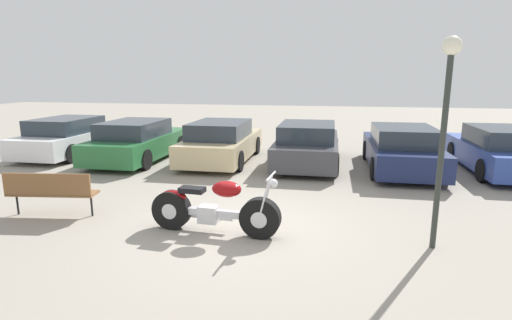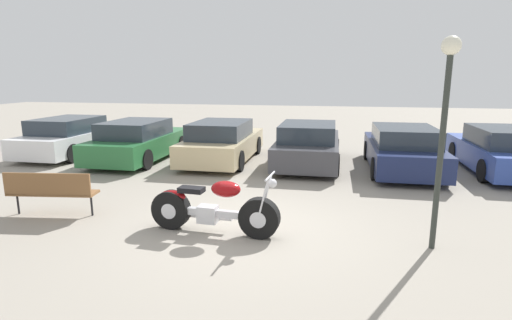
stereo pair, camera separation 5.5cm
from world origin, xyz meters
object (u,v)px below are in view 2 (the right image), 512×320
Objects in this scene: parked_car_white at (72,137)px; parked_car_champagne at (222,142)px; parked_car_blue at (502,151)px; lamp_post at (445,105)px; motorcycle at (213,209)px; parked_car_navy at (402,150)px; parked_car_dark_grey at (308,145)px; park_bench at (50,189)px; parked_car_green at (139,141)px.

parked_car_champagne is (5.44, -0.09, 0.00)m from parked_car_white.
lamp_post is (-3.08, -5.79, 1.66)m from parked_car_blue.
motorcycle is 6.84m from parked_car_navy.
parked_car_champagne is 1.33× the size of lamp_post.
parked_car_dark_grey reaches higher than park_bench.
parked_car_green is 2.74m from parked_car_champagne.
parked_car_green is at bearing -179.61° from parked_car_navy.
parked_car_green and parked_car_blue have the same top height.
motorcycle is 6.91m from parked_car_green.
parked_car_white reaches higher than motorcycle.
parked_car_champagne is 1.00× the size of parked_car_blue.
parked_car_navy is at bearing -6.21° from parked_car_dark_grey.
motorcycle is at bearing -3.49° from park_bench.
parked_car_green is (-4.19, 5.50, 0.17)m from motorcycle.
parked_car_navy is (5.44, -0.27, 0.00)m from parked_car_champagne.
parked_car_champagne is (-1.46, 5.83, 0.17)m from motorcycle.
parked_car_white is 1.00× the size of parked_car_green.
lamp_post is at bearing -29.11° from parked_car_white.
parked_car_navy is at bearing -1.91° from parked_car_white.
parked_car_green is 1.00× the size of parked_car_navy.
parked_car_green is at bearing -178.19° from parked_car_blue.
parked_car_champagne is 1.00× the size of parked_car_navy.
lamp_post reaches higher than parked_car_blue.
parked_car_navy reaches higher than park_bench.
parked_car_green is at bearing -173.15° from parked_car_champagne.
lamp_post is (3.62, 0.06, 1.84)m from motorcycle.
park_bench is at bearing -129.09° from parked_car_dark_grey.
parked_car_blue is (5.44, -0.01, 0.00)m from parked_car_dark_grey.
parked_car_green reaches higher than motorcycle.
parked_car_blue reaches higher than motorcycle.
parked_car_green is at bearing 145.11° from lamp_post.
motorcycle is 4.06m from lamp_post.
park_bench is (-1.87, -5.62, -0.07)m from parked_car_champagne.
parked_car_navy is 9.06m from park_bench.
parked_car_champagne is at bearing 177.14° from parked_car_navy.
parked_car_green is 1.33× the size of lamp_post.
lamp_post is at bearing -48.62° from parked_car_champagne.
motorcycle reaches higher than park_bench.
park_bench is at bearing 176.51° from motorcycle.
parked_car_blue is (2.72, 0.29, 0.00)m from parked_car_navy.
lamp_post reaches higher than park_bench.
parked_car_dark_grey is at bearing 3.69° from parked_car_green.
lamp_post reaches higher than parked_car_green.
parked_car_green is 1.00× the size of parked_car_blue.
motorcycle is at bearing -102.14° from parked_car_dark_grey.
parked_car_navy reaches higher than motorcycle.
parked_car_green reaches higher than park_bench.
lamp_post reaches higher than motorcycle.
parked_car_blue is (13.61, -0.07, 0.00)m from parked_car_white.
parked_car_champagne is at bearing -179.88° from parked_car_blue.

